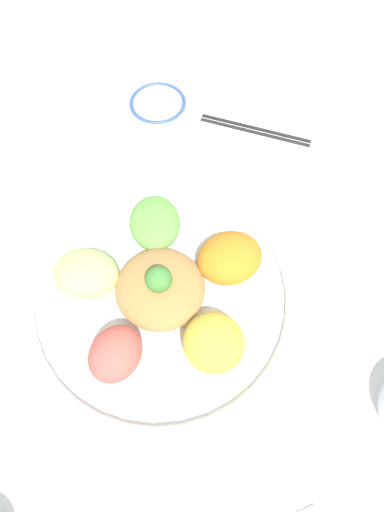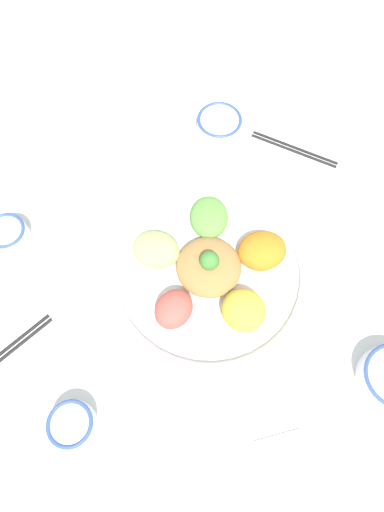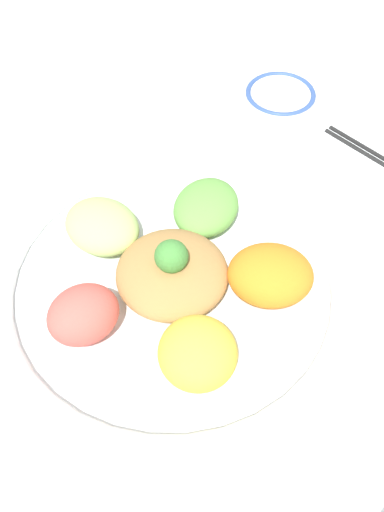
{
  "view_description": "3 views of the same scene",
  "coord_description": "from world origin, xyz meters",
  "px_view_note": "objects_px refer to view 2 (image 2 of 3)",
  "views": [
    {
      "loc": [
        0.26,
        0.02,
        0.6
      ],
      "look_at": [
        -0.01,
        0.01,
        0.06
      ],
      "focal_mm": 30.0,
      "sensor_mm": 36.0,
      "label": 1
    },
    {
      "loc": [
        0.34,
        -0.02,
        0.81
      ],
      "look_at": [
        0.02,
        -0.07,
        0.04
      ],
      "focal_mm": 30.0,
      "sensor_mm": 36.0,
      "label": 2
    },
    {
      "loc": [
        0.37,
        0.17,
        0.59
      ],
      "look_at": [
        -0.0,
        -0.03,
        0.03
      ],
      "focal_mm": 42.0,
      "sensor_mm": 36.0,
      "label": 3
    }
  ],
  "objects_px": {
    "salad_platter": "(209,270)",
    "sauce_bowl_dark": "(8,233)",
    "sauce_bowl_red": "(219,124)",
    "serving_spoon_main": "(96,172)",
    "serving_spoon_extra": "(258,444)",
    "rice_bowl_blue": "(72,424)",
    "chopsticks_pair_near": "(294,148)"
  },
  "relations": [
    {
      "from": "sauce_bowl_red",
      "to": "rice_bowl_blue",
      "type": "bearing_deg",
      "value": -14.01
    },
    {
      "from": "sauce_bowl_red",
      "to": "serving_spoon_main",
      "type": "relative_size",
      "value": 0.86
    },
    {
      "from": "sauce_bowl_red",
      "to": "serving_spoon_main",
      "type": "distance_m",
      "value": 0.3
    },
    {
      "from": "rice_bowl_blue",
      "to": "sauce_bowl_dark",
      "type": "distance_m",
      "value": 0.4
    },
    {
      "from": "rice_bowl_blue",
      "to": "sauce_bowl_dark",
      "type": "bearing_deg",
      "value": -146.13
    },
    {
      "from": "serving_spoon_main",
      "to": "serving_spoon_extra",
      "type": "bearing_deg",
      "value": 131.22
    },
    {
      "from": "serving_spoon_main",
      "to": "serving_spoon_extra",
      "type": "relative_size",
      "value": 0.98
    },
    {
      "from": "salad_platter",
      "to": "sauce_bowl_red",
      "type": "distance_m",
      "value": 0.36
    },
    {
      "from": "sauce_bowl_dark",
      "to": "rice_bowl_blue",
      "type": "bearing_deg",
      "value": 33.87
    },
    {
      "from": "serving_spoon_main",
      "to": "serving_spoon_extra",
      "type": "xyz_separation_m",
      "value": [
        0.5,
        0.41,
        -0.0
      ]
    },
    {
      "from": "salad_platter",
      "to": "rice_bowl_blue",
      "type": "relative_size",
      "value": 4.94
    },
    {
      "from": "sauce_bowl_red",
      "to": "salad_platter",
      "type": "bearing_deg",
      "value": 4.19
    },
    {
      "from": "rice_bowl_blue",
      "to": "serving_spoon_main",
      "type": "xyz_separation_m",
      "value": [
        -0.52,
        -0.09,
        -0.02
      ]
    },
    {
      "from": "salad_platter",
      "to": "serving_spoon_main",
      "type": "relative_size",
      "value": 3.31
    },
    {
      "from": "serving_spoon_main",
      "to": "chopsticks_pair_near",
      "type": "bearing_deg",
      "value": -161.42
    },
    {
      "from": "chopsticks_pair_near",
      "to": "serving_spoon_extra",
      "type": "height_order",
      "value": "chopsticks_pair_near"
    },
    {
      "from": "sauce_bowl_dark",
      "to": "sauce_bowl_red",
      "type": "bearing_deg",
      "value": 131.22
    },
    {
      "from": "sauce_bowl_red",
      "to": "rice_bowl_blue",
      "type": "relative_size",
      "value": 1.28
    },
    {
      "from": "rice_bowl_blue",
      "to": "serving_spoon_main",
      "type": "height_order",
      "value": "rice_bowl_blue"
    },
    {
      "from": "sauce_bowl_red",
      "to": "serving_spoon_extra",
      "type": "distance_m",
      "value": 0.68
    },
    {
      "from": "salad_platter",
      "to": "serving_spoon_main",
      "type": "bearing_deg",
      "value": -125.71
    },
    {
      "from": "sauce_bowl_red",
      "to": "serving_spoon_extra",
      "type": "relative_size",
      "value": 0.84
    },
    {
      "from": "salad_platter",
      "to": "chopsticks_pair_near",
      "type": "distance_m",
      "value": 0.37
    },
    {
      "from": "salad_platter",
      "to": "sauce_bowl_dark",
      "type": "distance_m",
      "value": 0.42
    },
    {
      "from": "serving_spoon_main",
      "to": "sauce_bowl_dark",
      "type": "bearing_deg",
      "value": 55.33
    },
    {
      "from": "rice_bowl_blue",
      "to": "chopsticks_pair_near",
      "type": "relative_size",
      "value": 0.4
    },
    {
      "from": "rice_bowl_blue",
      "to": "sauce_bowl_dark",
      "type": "relative_size",
      "value": 1.0
    },
    {
      "from": "sauce_bowl_dark",
      "to": "serving_spoon_extra",
      "type": "height_order",
      "value": "sauce_bowl_dark"
    },
    {
      "from": "serving_spoon_extra",
      "to": "serving_spoon_main",
      "type": "bearing_deg",
      "value": 106.23
    },
    {
      "from": "serving_spoon_extra",
      "to": "chopsticks_pair_near",
      "type": "bearing_deg",
      "value": 64.73
    },
    {
      "from": "rice_bowl_blue",
      "to": "serving_spoon_extra",
      "type": "height_order",
      "value": "rice_bowl_blue"
    },
    {
      "from": "rice_bowl_blue",
      "to": "chopsticks_pair_near",
      "type": "bearing_deg",
      "value": 151.8
    }
  ]
}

